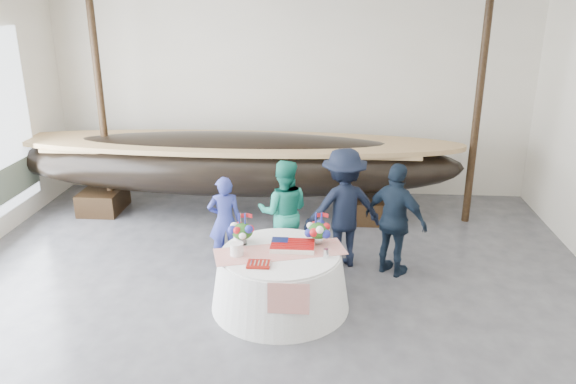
{
  "coord_description": "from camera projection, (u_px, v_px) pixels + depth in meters",
  "views": [
    {
      "loc": [
        0.85,
        -5.76,
        4.15
      ],
      "look_at": [
        0.21,
        2.54,
        1.2
      ],
      "focal_mm": 35.0,
      "sensor_mm": 36.0,
      "label": 1
    }
  ],
  "objects": [
    {
      "name": "pavilion_structure",
      "position": [
        257.0,
        7.0,
        6.26
      ],
      "size": [
        9.8,
        11.76,
        4.5
      ],
      "color": "black",
      "rests_on": "ground"
    },
    {
      "name": "guest_woman_teal",
      "position": [
        284.0,
        212.0,
        8.94
      ],
      "size": [
        0.85,
        0.68,
        1.72
      ],
      "primitive_type": "imported",
      "rotation": [
        0.0,
        0.0,
        3.17
      ],
      "color": "#1A866F",
      "rests_on": "ground"
    },
    {
      "name": "tabletop_items",
      "position": [
        277.0,
        236.0,
        7.77
      ],
      "size": [
        1.86,
        1.06,
        0.4
      ],
      "color": "#B41E12",
      "rests_on": "banquet_table"
    },
    {
      "name": "guest_man_right",
      "position": [
        396.0,
        220.0,
        8.52
      ],
      "size": [
        1.1,
        0.98,
        1.79
      ],
      "primitive_type": "imported",
      "rotation": [
        0.0,
        0.0,
        2.49
      ],
      "color": "black",
      "rests_on": "ground"
    },
    {
      "name": "guest_man_left",
      "position": [
        343.0,
        208.0,
        8.8
      ],
      "size": [
        1.4,
        1.05,
        1.93
      ],
      "primitive_type": "imported",
      "rotation": [
        0.0,
        0.0,
        3.44
      ],
      "color": "black",
      "rests_on": "ground"
    },
    {
      "name": "wall_back",
      "position": [
        290.0,
        89.0,
        11.75
      ],
      "size": [
        10.0,
        0.02,
        4.5
      ],
      "primitive_type": "cube",
      "color": "silver",
      "rests_on": "ground"
    },
    {
      "name": "banquet_table",
      "position": [
        280.0,
        279.0,
        7.78
      ],
      "size": [
        1.93,
        1.93,
        0.83
      ],
      "color": "silver",
      "rests_on": "ground"
    },
    {
      "name": "guest_woman_blue",
      "position": [
        225.0,
        221.0,
        8.92
      ],
      "size": [
        0.6,
        0.46,
        1.47
      ],
      "primitive_type": "imported",
      "rotation": [
        0.0,
        0.0,
        3.35
      ],
      "color": "navy",
      "rests_on": "ground"
    },
    {
      "name": "longboat_display",
      "position": [
        232.0,
        163.0,
        10.82
      ],
      "size": [
        8.82,
        1.76,
        1.65
      ],
      "color": "black",
      "rests_on": "ground"
    },
    {
      "name": "floor",
      "position": [
        255.0,
        353.0,
        6.86
      ],
      "size": [
        10.0,
        12.0,
        0.01
      ],
      "primitive_type": "cube",
      "color": "#3D3D42",
      "rests_on": "ground"
    }
  ]
}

